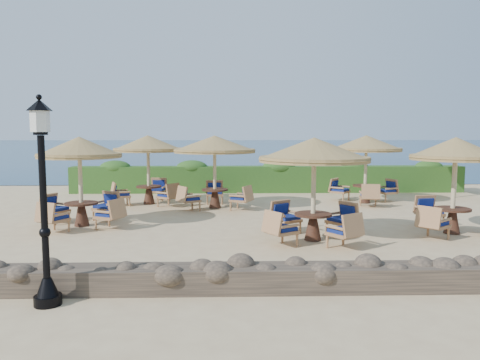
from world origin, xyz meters
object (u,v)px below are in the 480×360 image
cafe_set_3 (148,156)px  cafe_set_4 (215,155)px  lamp_post (44,211)px  extra_parasol (457,146)px  cafe_set_0 (80,168)px  cafe_set_2 (455,168)px  cafe_set_5 (366,155)px  cafe_set_1 (314,170)px

cafe_set_3 → cafe_set_4: (2.58, -1.03, 0.08)m
lamp_post → cafe_set_3: 10.57m
extra_parasol → cafe_set_0: size_ratio=0.85×
cafe_set_2 → cafe_set_0: bearing=172.8°
cafe_set_5 → cafe_set_3: bearing=-179.6°
cafe_set_0 → cafe_set_1: 6.85m
cafe_set_4 → cafe_set_5: 5.96m
cafe_set_1 → cafe_set_5: 7.01m
lamp_post → extra_parasol: bearing=43.6°
cafe_set_4 → cafe_set_0: bearing=-141.0°
cafe_set_1 → cafe_set_4: bearing=117.3°
extra_parasol → cafe_set_4: cafe_set_4 is taller
lamp_post → cafe_set_2: 10.43m
cafe_set_0 → cafe_set_3: (1.30, 4.16, 0.15)m
cafe_set_1 → cafe_set_3: 8.11m
cafe_set_0 → cafe_set_2: (10.52, -1.32, 0.08)m
extra_parasol → cafe_set_2: bearing=-116.7°
extra_parasol → cafe_set_0: (-14.01, -5.60, -0.44)m
cafe_set_0 → cafe_set_4: 4.99m
cafe_set_4 → cafe_set_3: bearing=158.2°
cafe_set_3 → cafe_set_5: (8.44, 0.06, 0.03)m
cafe_set_1 → cafe_set_3: (-5.24, 6.19, 0.03)m
cafe_set_2 → cafe_set_1: bearing=-170.1°
cafe_set_1 → lamp_post: bearing=-139.5°
lamp_post → cafe_set_0: size_ratio=1.18×
lamp_post → cafe_set_0: (-1.41, 6.40, 0.17)m
cafe_set_2 → cafe_set_4: size_ratio=0.91×
lamp_post → extra_parasol: 17.41m
cafe_set_1 → cafe_set_0: bearing=162.8°
cafe_set_1 → cafe_set_5: size_ratio=1.02×
lamp_post → cafe_set_2: (9.11, 5.08, 0.26)m
extra_parasol → cafe_set_5: cafe_set_5 is taller
cafe_set_0 → cafe_set_5: bearing=23.4°
lamp_post → cafe_set_2: size_ratio=1.21×
cafe_set_5 → cafe_set_1: bearing=-117.1°
cafe_set_0 → cafe_set_5: size_ratio=1.00×
extra_parasol → cafe_set_4: (-10.14, -2.47, -0.21)m
extra_parasol → cafe_set_2: size_ratio=0.88×
cafe_set_0 → cafe_set_2: size_ratio=1.03×
cafe_set_4 → extra_parasol: bearing=13.7°
lamp_post → cafe_set_1: 6.75m
extra_parasol → cafe_set_1: 10.68m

